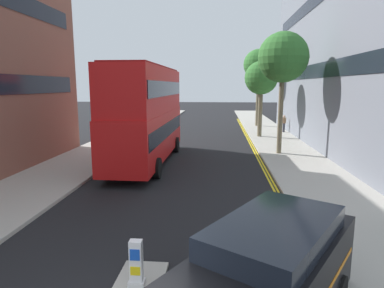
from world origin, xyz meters
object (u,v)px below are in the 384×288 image
(keep_left_bollard, at_px, (136,266))
(pedestrian_far, at_px, (284,123))
(double_decker_bus_away, at_px, (147,112))
(taxi_minivan, at_px, (268,279))

(keep_left_bollard, relative_size, pedestrian_far, 0.69)
(double_decker_bus_away, height_order, taxi_minivan, double_decker_bus_away)
(taxi_minivan, distance_m, pedestrian_far, 27.33)
(pedestrian_far, bearing_deg, keep_left_bollard, -107.23)
(taxi_minivan, bearing_deg, double_decker_bus_away, 110.96)
(taxi_minivan, bearing_deg, keep_left_bollard, 159.77)
(keep_left_bollard, height_order, double_decker_bus_away, double_decker_bus_away)
(pedestrian_far, bearing_deg, double_decker_bus_away, -128.18)
(keep_left_bollard, relative_size, double_decker_bus_away, 0.10)
(double_decker_bus_away, height_order, pedestrian_far, double_decker_bus_away)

